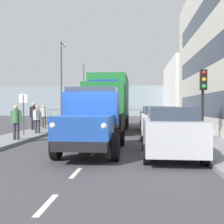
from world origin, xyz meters
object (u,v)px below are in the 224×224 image
(pedestrian_couple_a, at_px, (37,117))
(pedestrian_couple_b, at_px, (34,114))
(pedestrian_strolling, at_px, (44,114))
(street_sign, at_px, (23,107))
(car_silver_kerbside_near, at_px, (170,131))
(lamp_post_far, at_px, (84,86))
(car_navy_oppositeside_0, at_px, (86,116))
(car_red_kerbside_2, at_px, (153,118))
(traffic_light_near, at_px, (203,90))
(car_white_kerbside_1, at_px, (159,122))
(pedestrian_with_bag, at_px, (16,119))
(lamp_post_promenade, at_px, (62,76))
(truck_vintage_blue, at_px, (92,121))
(lorry_cargo_green, at_px, (109,101))

(pedestrian_couple_a, height_order, pedestrian_couple_b, pedestrian_couple_b)
(pedestrian_strolling, bearing_deg, street_sign, 96.06)
(car_silver_kerbside_near, relative_size, lamp_post_far, 0.59)
(car_navy_oppositeside_0, distance_m, street_sign, 8.47)
(pedestrian_couple_b, bearing_deg, car_navy_oppositeside_0, -115.58)
(car_red_kerbside_2, height_order, car_navy_oppositeside_0, same)
(pedestrian_couple_a, height_order, traffic_light_near, traffic_light_near)
(pedestrian_couple_b, distance_m, lamp_post_far, 15.30)
(car_red_kerbside_2, height_order, traffic_light_near, traffic_light_near)
(car_white_kerbside_1, relative_size, pedestrian_strolling, 2.40)
(pedestrian_with_bag, xyz_separation_m, pedestrian_couple_b, (1.13, -5.03, 0.11))
(car_silver_kerbside_near, bearing_deg, pedestrian_couple_a, -41.12)
(car_white_kerbside_1, xyz_separation_m, lamp_post_promenade, (7.44, -7.62, 3.34))
(pedestrian_couple_a, bearing_deg, street_sign, 69.47)
(car_red_kerbside_2, distance_m, car_navy_oppositeside_0, 6.18)
(truck_vintage_blue, relative_size, pedestrian_couple_b, 3.13)
(truck_vintage_blue, distance_m, car_silver_kerbside_near, 2.85)
(lamp_post_promenade, bearing_deg, truck_vintage_blue, 110.67)
(lamp_post_promenade, bearing_deg, car_white_kerbside_1, 134.32)
(truck_vintage_blue, relative_size, lamp_post_far, 0.85)
(pedestrian_with_bag, bearing_deg, lamp_post_promenade, -86.44)
(traffic_light_near, bearing_deg, car_white_kerbside_1, -51.15)
(lorry_cargo_green, xyz_separation_m, pedestrian_with_bag, (3.69, 6.70, -0.96))
(car_navy_oppositeside_0, relative_size, lamp_post_promenade, 0.66)
(lorry_cargo_green, bearing_deg, car_white_kerbside_1, 125.52)
(lorry_cargo_green, height_order, traffic_light_near, lorry_cargo_green)
(car_white_kerbside_1, distance_m, pedestrian_with_bag, 7.21)
(lorry_cargo_green, bearing_deg, lamp_post_promenade, -36.87)
(pedestrian_with_bag, bearing_deg, pedestrian_couple_b, -77.37)
(car_red_kerbside_2, relative_size, lamp_post_far, 0.62)
(street_sign, bearing_deg, pedestrian_strolling, -83.94)
(car_silver_kerbside_near, distance_m, car_navy_oppositeside_0, 14.32)
(lamp_post_far, bearing_deg, pedestrian_strolling, 88.91)
(pedestrian_with_bag, xyz_separation_m, lamp_post_far, (0.76, -20.05, 2.97))
(car_white_kerbside_1, bearing_deg, truck_vintage_blue, 59.63)
(pedestrian_couple_a, bearing_deg, pedestrian_strolling, -76.14)
(pedestrian_couple_b, bearing_deg, pedestrian_strolling, -93.76)
(pedestrian_with_bag, bearing_deg, street_sign, -75.57)
(car_red_kerbside_2, bearing_deg, traffic_light_near, 103.88)
(truck_vintage_blue, xyz_separation_m, traffic_light_near, (-4.56, -2.52, 1.29))
(car_navy_oppositeside_0, bearing_deg, pedestrian_couple_b, 64.42)
(street_sign, bearing_deg, car_white_kerbside_1, -177.96)
(car_silver_kerbside_near, distance_m, car_red_kerbside_2, 10.31)
(car_silver_kerbside_near, xyz_separation_m, car_red_kerbside_2, (-0.00, -10.31, 0.00))
(pedestrian_couple_b, bearing_deg, car_silver_kerbside_near, 134.81)
(car_navy_oppositeside_0, bearing_deg, lamp_post_promenade, 9.50)
(car_white_kerbside_1, xyz_separation_m, traffic_light_near, (-1.79, 2.22, 1.58))
(pedestrian_strolling, distance_m, street_sign, 4.67)
(truck_vintage_blue, distance_m, car_red_kerbside_2, 10.14)
(lamp_post_promenade, bearing_deg, pedestrian_couple_a, 94.01)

